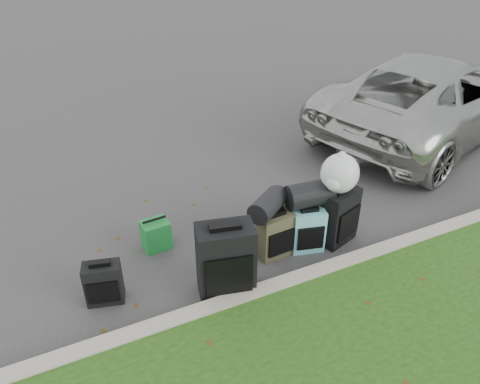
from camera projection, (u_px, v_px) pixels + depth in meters
name	position (u px, v px, depth m)	size (l,w,h in m)	color
ground	(254.00, 236.00, 5.77)	(120.00, 120.00, 0.00)	#383535
curb	(297.00, 282.00, 4.96)	(120.00, 0.18, 0.15)	#9E937F
suv	(434.00, 96.00, 8.03)	(2.25, 4.89, 1.36)	#B7B7B2
suitcase_small_black	(104.00, 283.00, 4.72)	(0.37, 0.20, 0.46)	black
suitcase_large_black_left	(226.00, 261.00, 4.73)	(0.57, 0.34, 0.82)	black
suitcase_olive	(275.00, 235.00, 5.34)	(0.40, 0.25, 0.54)	#363421
suitcase_teal	(308.00, 230.00, 5.42)	(0.38, 0.22, 0.54)	#549DA1
suitcase_large_black_right	(338.00, 216.00, 5.53)	(0.46, 0.28, 0.69)	black
tote_green	(156.00, 235.00, 5.50)	(0.31, 0.25, 0.35)	#1C7F31
tote_navy	(237.00, 236.00, 5.52)	(0.28, 0.22, 0.30)	navy
duffel_left	(268.00, 205.00, 5.13)	(0.26, 0.26, 0.48)	black
duffel_right	(309.00, 195.00, 5.29)	(0.30, 0.30, 0.53)	black
trash_bag	(340.00, 173.00, 5.24)	(0.44, 0.44, 0.44)	white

